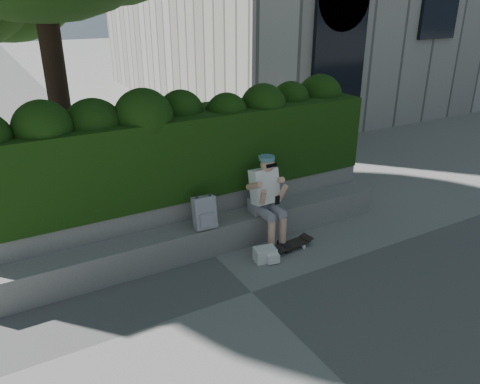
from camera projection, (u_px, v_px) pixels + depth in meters
ground at (252, 292)px, 6.01m from camera, size 80.00×80.00×0.00m
bench_ledge at (208, 237)px, 6.92m from camera, size 6.00×0.45×0.45m
planter_wall at (194, 215)px, 7.25m from camera, size 6.00×0.50×0.75m
hedge at (186, 152)px, 7.05m from camera, size 6.00×1.00×1.20m
person at (266, 196)px, 6.98m from camera, size 0.40×0.76×1.38m
skateboard at (285, 247)px, 6.94m from camera, size 0.87×0.28×0.09m
backpack_plaid at (205, 213)px, 6.62m from camera, size 0.33×0.19×0.46m
backpack_ground at (265, 254)px, 6.70m from camera, size 0.34×0.27×0.20m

